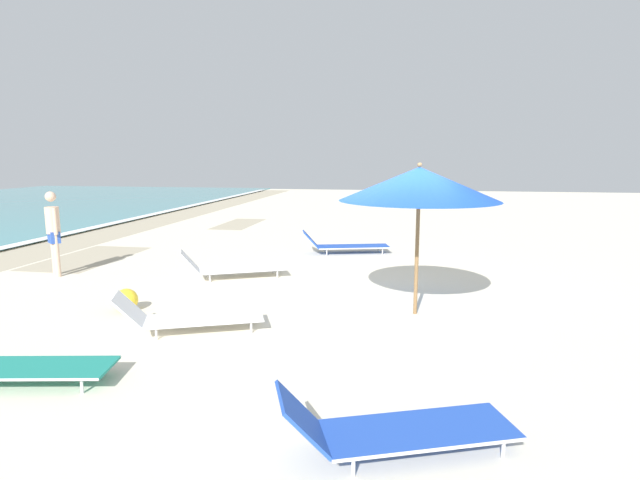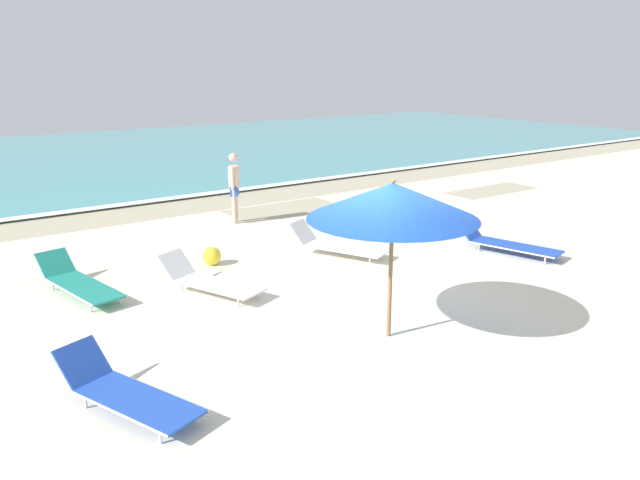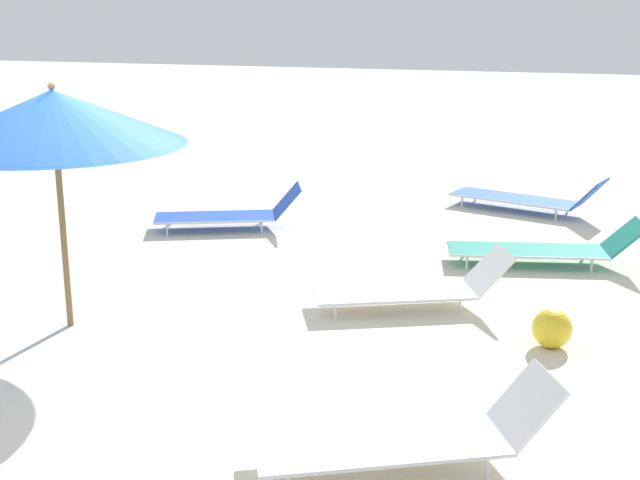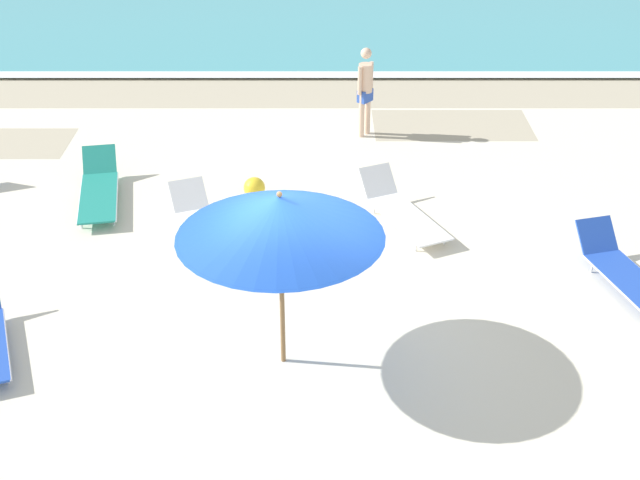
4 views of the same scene
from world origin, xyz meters
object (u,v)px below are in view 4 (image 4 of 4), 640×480
at_px(sun_lounger_under_umbrella, 206,225).
at_px(beachgoer_wading_adult, 370,87).
at_px(beach_ball, 258,188).
at_px(sun_lounger_near_water_left, 103,189).
at_px(beach_umbrella, 284,217).
at_px(sun_lounger_mid_beach_pair_a, 406,211).
at_px(sun_lounger_near_water_right, 632,275).

bearing_deg(sun_lounger_under_umbrella, beachgoer_wading_adult, 34.79).
xyz_separation_m(beachgoer_wading_adult, beach_ball, (-1.99, -2.77, -0.82)).
height_order(sun_lounger_under_umbrella, sun_lounger_near_water_left, sun_lounger_under_umbrella).
bearing_deg(sun_lounger_under_umbrella, beach_umbrella, -88.64).
distance_m(sun_lounger_under_umbrella, sun_lounger_mid_beach_pair_a, 3.20).
height_order(sun_lounger_mid_beach_pair_a, beach_ball, sun_lounger_mid_beach_pair_a).
bearing_deg(beach_umbrella, sun_lounger_near_water_right, 19.62).
bearing_deg(beach_ball, sun_lounger_near_water_left, -177.49).
xyz_separation_m(sun_lounger_under_umbrella, sun_lounger_near_water_left, (-1.90, 1.28, -0.01)).
height_order(sun_lounger_near_water_right, beachgoer_wading_adult, beachgoer_wading_adult).
height_order(sun_lounger_near_water_right, beach_ball, sun_lounger_near_water_right).
bearing_deg(sun_lounger_near_water_right, beachgoer_wading_adult, 106.49).
height_order(beach_umbrella, beachgoer_wading_adult, beach_umbrella).
bearing_deg(sun_lounger_near_water_right, sun_lounger_near_water_left, 145.98).
bearing_deg(beach_ball, sun_lounger_near_water_right, -27.60).
distance_m(sun_lounger_near_water_left, beach_ball, 2.63).
relative_size(beach_umbrella, beachgoer_wading_adult, 1.39).
xyz_separation_m(sun_lounger_near_water_right, sun_lounger_mid_beach_pair_a, (-3.05, 1.96, 0.00)).
distance_m(sun_lounger_under_umbrella, sun_lounger_near_water_left, 2.29).
xyz_separation_m(beach_umbrella, beachgoer_wading_adult, (1.34, 7.36, -1.04)).
height_order(beach_umbrella, sun_lounger_near_water_left, beach_umbrella).
distance_m(sun_lounger_under_umbrella, beach_ball, 1.57).
bearing_deg(sun_lounger_mid_beach_pair_a, sun_lounger_near_water_left, 146.31).
xyz_separation_m(beach_umbrella, sun_lounger_mid_beach_pair_a, (1.78, 3.68, -1.83)).
distance_m(sun_lounger_under_umbrella, sun_lounger_near_water_right, 6.38).
distance_m(beach_umbrella, sun_lounger_mid_beach_pair_a, 4.48).
bearing_deg(beach_umbrella, sun_lounger_under_umbrella, 113.43).
relative_size(sun_lounger_under_umbrella, sun_lounger_near_water_right, 0.92).
distance_m(beachgoer_wading_adult, beach_ball, 3.51).
height_order(sun_lounger_under_umbrella, sun_lounger_mid_beach_pair_a, sun_lounger_mid_beach_pair_a).
xyz_separation_m(sun_lounger_under_umbrella, beachgoer_wading_adult, (2.72, 4.17, 0.78)).
xyz_separation_m(sun_lounger_near_water_right, beachgoer_wading_adult, (-3.49, 5.64, 0.78)).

